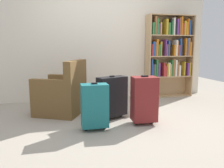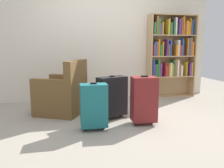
% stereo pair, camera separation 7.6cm
% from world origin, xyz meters
% --- Properties ---
extents(ground_plane, '(8.43, 8.43, 0.00)m').
position_xyz_m(ground_plane, '(0.00, 0.00, 0.00)').
color(ground_plane, '#9E9384').
extents(back_wall, '(4.82, 0.10, 2.60)m').
position_xyz_m(back_wall, '(0.00, 1.70, 1.30)').
color(back_wall, beige).
rests_on(back_wall, ground).
extents(bookshelf, '(1.05, 0.28, 1.79)m').
position_xyz_m(bookshelf, '(1.52, 1.50, 1.00)').
color(bookshelf, tan).
rests_on(bookshelf, ground).
extents(armchair, '(0.94, 0.94, 0.90)m').
position_xyz_m(armchair, '(-0.85, 0.69, 0.32)').
color(armchair, brown).
rests_on(armchair, ground).
extents(mug, '(0.12, 0.08, 0.10)m').
position_xyz_m(mug, '(-0.39, 0.66, 0.05)').
color(mug, '#1E7F4C').
rests_on(mug, ground).
extents(suitcase_teal, '(0.36, 0.22, 0.65)m').
position_xyz_m(suitcase_teal, '(-0.47, -0.22, 0.34)').
color(suitcase_teal, '#19666B').
rests_on(suitcase_teal, ground).
extents(suitcase_black, '(0.51, 0.35, 0.68)m').
position_xyz_m(suitcase_black, '(-0.12, 0.21, 0.35)').
color(suitcase_black, black).
rests_on(suitcase_black, ground).
extents(suitcase_dark_red, '(0.37, 0.28, 0.72)m').
position_xyz_m(suitcase_dark_red, '(0.27, -0.14, 0.37)').
color(suitcase_dark_red, maroon).
rests_on(suitcase_dark_red, ground).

